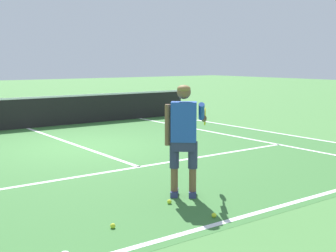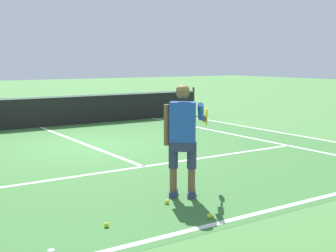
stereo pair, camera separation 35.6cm
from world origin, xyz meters
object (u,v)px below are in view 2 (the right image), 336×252
object	(u,v)px
tennis_player	(183,133)
tennis_ball_mid_court	(209,216)
tennis_ball_near_feet	(167,202)
tennis_ball_by_baseline	(107,225)

from	to	relation	value
tennis_player	tennis_ball_mid_court	xyz separation A→B (m)	(-0.28, -1.00, -0.96)
tennis_ball_near_feet	tennis_ball_by_baseline	size ratio (longest dim) A/B	1.00
tennis_ball_by_baseline	tennis_ball_mid_court	size ratio (longest dim) A/B	1.00
tennis_ball_by_baseline	tennis_ball_mid_court	bearing A→B (deg)	-19.32
tennis_player	tennis_ball_mid_court	world-z (taller)	tennis_player
tennis_ball_mid_court	tennis_ball_near_feet	bearing A→B (deg)	99.32
tennis_player	tennis_ball_mid_court	distance (m)	1.41
tennis_ball_near_feet	tennis_ball_mid_court	distance (m)	0.83
tennis_ball_near_feet	tennis_ball_by_baseline	xyz separation A→B (m)	(-1.15, -0.37, 0.00)
tennis_ball_near_feet	tennis_ball_mid_court	world-z (taller)	same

